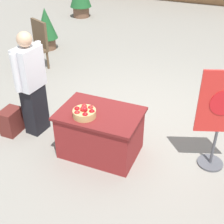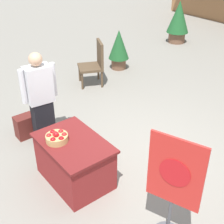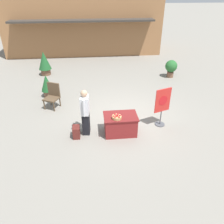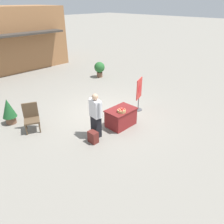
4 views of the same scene
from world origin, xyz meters
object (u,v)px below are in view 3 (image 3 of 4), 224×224
(potted_plant_far_left, at_px, (44,62))
(apple_basket, at_px, (117,117))
(patio_chair, at_px, (53,95))
(potted_plant_far_right, at_px, (171,67))
(person_visitor, at_px, (85,112))
(poster_board, at_px, (162,105))
(backpack, at_px, (76,132))
(display_table, at_px, (120,124))
(potted_plant_near_right, at_px, (47,85))

(potted_plant_far_left, bearing_deg, apple_basket, -62.10)
(patio_chair, distance_m, potted_plant_far_right, 6.76)
(person_visitor, bearing_deg, poster_board, 10.67)
(backpack, distance_m, patio_chair, 2.55)
(display_table, height_order, poster_board, poster_board)
(display_table, xyz_separation_m, apple_basket, (-0.15, -0.17, 0.41))
(apple_basket, bearing_deg, potted_plant_near_right, 129.43)
(potted_plant_far_left, bearing_deg, backpack, -72.42)
(potted_plant_far_left, bearing_deg, potted_plant_near_right, -79.39)
(apple_basket, bearing_deg, patio_chair, 135.60)
(display_table, bearing_deg, patio_chair, 139.42)
(display_table, bearing_deg, potted_plant_far_right, 55.06)
(apple_basket, bearing_deg, poster_board, 17.07)
(apple_basket, distance_m, person_visitor, 1.07)
(apple_basket, bearing_deg, display_table, 47.74)
(poster_board, distance_m, patio_chair, 4.52)
(poster_board, bearing_deg, display_table, -96.96)
(person_visitor, xyz_separation_m, potted_plant_near_right, (-1.78, 3.14, -0.26))
(backpack, relative_size, patio_chair, 0.40)
(apple_basket, distance_m, patio_chair, 3.39)
(backpack, distance_m, potted_plant_far_left, 6.60)
(potted_plant_near_right, bearing_deg, potted_plant_far_left, 100.61)
(display_table, height_order, patio_chair, patio_chair)
(potted_plant_near_right, bearing_deg, poster_board, -32.71)
(backpack, bearing_deg, potted_plant_far_right, 45.57)
(apple_basket, relative_size, patio_chair, 0.30)
(patio_chair, distance_m, potted_plant_far_left, 4.09)
(potted_plant_far_left, xyz_separation_m, potted_plant_near_right, (0.55, -2.93, -0.15))
(person_visitor, xyz_separation_m, poster_board, (2.73, 0.24, -0.02))
(apple_basket, distance_m, potted_plant_far_left, 7.18)
(patio_chair, height_order, potted_plant_near_right, same)
(potted_plant_far_right, distance_m, potted_plant_near_right, 6.76)
(backpack, relative_size, potted_plant_far_right, 0.44)
(backpack, bearing_deg, potted_plant_far_left, 107.58)
(potted_plant_far_right, bearing_deg, display_table, -124.94)
(display_table, height_order, apple_basket, apple_basket)
(apple_basket, bearing_deg, potted_plant_far_left, 117.90)
(person_visitor, bearing_deg, potted_plant_far_right, 52.05)
(display_table, distance_m, potted_plant_far_left, 7.12)
(person_visitor, distance_m, poster_board, 2.74)
(backpack, bearing_deg, patio_chair, 114.44)
(apple_basket, height_order, potted_plant_far_left, potted_plant_far_left)
(apple_basket, height_order, potted_plant_near_right, potted_plant_near_right)
(potted_plant_near_right, bearing_deg, patio_chair, -69.39)
(backpack, xyz_separation_m, potted_plant_far_right, (5.07, 5.17, 0.37))
(person_visitor, xyz_separation_m, potted_plant_far_right, (4.73, 4.96, -0.27))
(person_visitor, height_order, potted_plant_far_right, person_visitor)
(display_table, distance_m, potted_plant_near_right, 4.41)
(patio_chair, bearing_deg, poster_board, 91.39)
(person_visitor, distance_m, potted_plant_near_right, 3.61)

